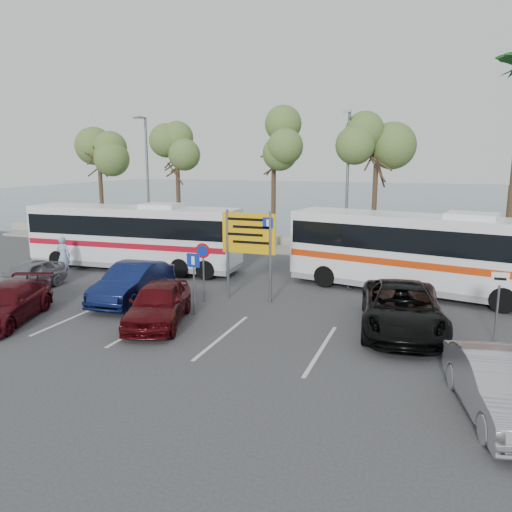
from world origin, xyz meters
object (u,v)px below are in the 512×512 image
(street_lamp_left, at_px, (147,174))
(car_silver_a, at_px, (26,276))
(car_blue, at_px, (133,282))
(car_maroon, at_px, (6,304))
(direction_sign, at_px, (249,240))
(pedestrian_far, at_px, (349,269))
(suv_black, at_px, (402,308))
(coach_bus_right, at_px, (424,256))
(car_red, at_px, (158,303))
(car_silver_b, at_px, (499,387))
(coach_bus_left, at_px, (134,239))
(pedestrian_near, at_px, (63,256))
(street_lamp_right, at_px, (347,176))

(street_lamp_left, relative_size, car_silver_a, 2.07)
(car_blue, distance_m, car_maroon, 4.56)
(direction_sign, distance_m, pedestrian_far, 5.02)
(suv_black, distance_m, pedestrian_far, 5.62)
(car_silver_a, distance_m, car_blue, 5.08)
(coach_bus_right, xyz_separation_m, pedestrian_far, (-3.07, 0.00, -0.79))
(car_blue, distance_m, pedestrian_far, 9.18)
(coach_bus_right, relative_size, car_red, 2.69)
(car_silver_b, bearing_deg, suv_black, 102.36)
(direction_sign, xyz_separation_m, pedestrian_far, (3.43, 3.30, -1.59))
(coach_bus_left, distance_m, pedestrian_near, 3.44)
(coach_bus_left, relative_size, car_red, 2.58)
(street_lamp_right, relative_size, coach_bus_right, 0.70)
(street_lamp_left, xyz_separation_m, car_silver_a, (1.66, -12.35, -3.94))
(coach_bus_left, distance_m, car_red, 9.08)
(car_silver_b, relative_size, pedestrian_far, 2.48)
(street_lamp_left, distance_m, direction_sign, 15.24)
(street_lamp_left, height_order, suv_black, street_lamp_left)
(coach_bus_right, relative_size, pedestrian_far, 6.88)
(car_maroon, bearing_deg, pedestrian_near, 97.29)
(coach_bus_right, bearing_deg, coach_bus_left, -180.00)
(street_lamp_right, height_order, pedestrian_far, street_lamp_right)
(street_lamp_left, distance_m, pedestrian_near, 10.03)
(car_silver_a, bearing_deg, street_lamp_left, 93.13)
(car_blue, xyz_separation_m, suv_black, (10.27, 0.00, 0.02))
(street_lamp_left, height_order, coach_bus_left, street_lamp_left)
(car_red, height_order, pedestrian_far, pedestrian_far)
(car_silver_b, bearing_deg, car_silver_a, 151.98)
(street_lamp_right, xyz_separation_m, car_blue, (-6.27, -12.02, -3.85))
(car_blue, bearing_deg, direction_sign, 16.50)
(car_red, distance_m, pedestrian_near, 9.44)
(coach_bus_left, distance_m, suv_black, 14.42)
(direction_sign, bearing_deg, car_silver_b, -38.58)
(coach_bus_left, height_order, coach_bus_right, coach_bus_right)
(suv_black, relative_size, car_silver_b, 1.33)
(car_maroon, relative_size, car_red, 1.04)
(pedestrian_far, bearing_deg, coach_bus_right, -124.52)
(car_silver_a, bearing_deg, car_maroon, -59.08)
(car_silver_a, xyz_separation_m, car_silver_b, (17.74, -4.67, 0.02))
(car_red, bearing_deg, street_lamp_left, 105.71)
(car_silver_a, height_order, pedestrian_near, pedestrian_near)
(direction_sign, xyz_separation_m, car_red, (-1.88, -3.77, -1.70))
(car_red, distance_m, suv_black, 8.14)
(suv_black, height_order, pedestrian_far, pedestrian_far)
(car_silver_b, bearing_deg, coach_bus_left, 134.55)
(street_lamp_left, xyz_separation_m, car_maroon, (4.06, -15.72, -3.95))
(direction_sign, bearing_deg, suv_black, -15.81)
(street_lamp_left, height_order, car_maroon, street_lamp_left)
(car_blue, bearing_deg, car_maroon, -130.88)
(coach_bus_right, bearing_deg, street_lamp_right, 122.66)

